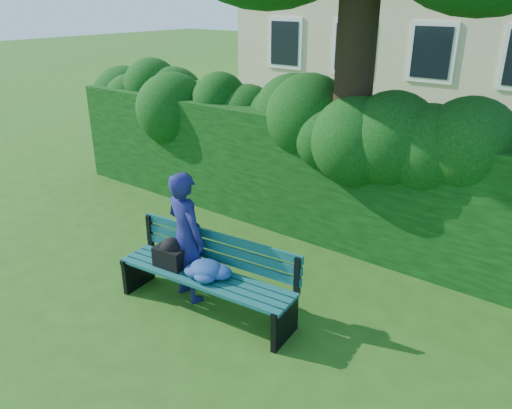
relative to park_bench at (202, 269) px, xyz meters
The scene contains 4 objects.
ground 0.68m from the park_bench, 93.85° to the left, with size 80.00×80.00×0.00m, color #295216.
hedge 2.69m from the park_bench, 90.67° to the left, with size 10.00×1.00×1.80m.
park_bench is the anchor object (origin of this frame).
man_reading 0.42m from the park_bench, 167.00° to the left, with size 0.58×0.38×1.60m, color navy.
Camera 1 is at (3.56, -4.04, 3.39)m, focal length 35.00 mm.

